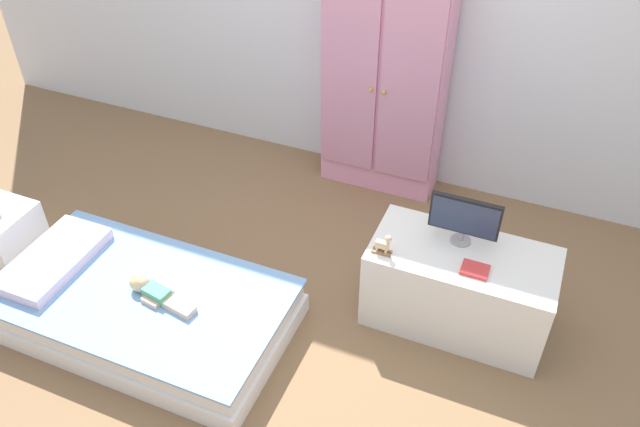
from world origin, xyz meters
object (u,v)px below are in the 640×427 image
wardrobe (385,80)px  nightstand (3,236)px  tv_stand (458,287)px  tv_monitor (465,218)px  book_red (475,270)px  doll (150,289)px  bed (145,308)px  rocking_horse_toy (384,245)px

wardrobe → nightstand: bearing=-137.8°
tv_stand → tv_monitor: tv_monitor is taller
book_red → wardrobe: bearing=126.5°
doll → book_red: 1.57m
bed → tv_stand: size_ratio=1.64×
rocking_horse_toy → wardrobe: bearing=108.7°
wardrobe → rocking_horse_toy: bearing=-71.3°
bed → book_red: 1.65m
doll → book_red: bearing=19.9°
doll → wardrobe: (0.64, 1.63, 0.48)m
nightstand → tv_monitor: bearing=14.2°
rocking_horse_toy → doll: bearing=-155.0°
bed → wardrobe: size_ratio=0.99×
tv_stand → tv_monitor: (-0.04, 0.08, 0.38)m
book_red → bed: bearing=-160.5°
wardrobe → tv_monitor: wardrobe is taller
nightstand → rocking_horse_toy: 2.15m
doll → rocking_horse_toy: rocking_horse_toy is taller
wardrobe → tv_stand: size_ratio=1.66×
bed → rocking_horse_toy: rocking_horse_toy is taller
bed → tv_monitor: 1.66m
bed → tv_stand: (1.45, 0.64, 0.12)m
nightstand → tv_stand: tv_stand is taller
book_red → nightstand: bearing=-170.2°
nightstand → rocking_horse_toy: (2.09, 0.39, 0.34)m
doll → book_red: size_ratio=3.12×
tv_stand → wardrobe: bearing=126.8°
nightstand → bed: bearing=-5.8°
tv_monitor → book_red: bearing=-58.6°
nightstand → tv_monitor: (2.41, 0.61, 0.44)m
doll → nightstand: size_ratio=1.12×
tv_stand → rocking_horse_toy: bearing=-157.8°
tv_monitor → bed: bearing=-153.1°
tv_stand → book_red: 0.27m
tv_stand → tv_monitor: 0.39m
bed → book_red: bearing=19.5°
bed → nightstand: size_ratio=4.17×
tv_stand → rocking_horse_toy: (-0.36, -0.15, 0.28)m
bed → tv_stand: 1.59m
wardrobe → rocking_horse_toy: wardrobe is taller
tv_monitor → book_red: tv_monitor is taller
doll → nightstand: nightstand is taller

